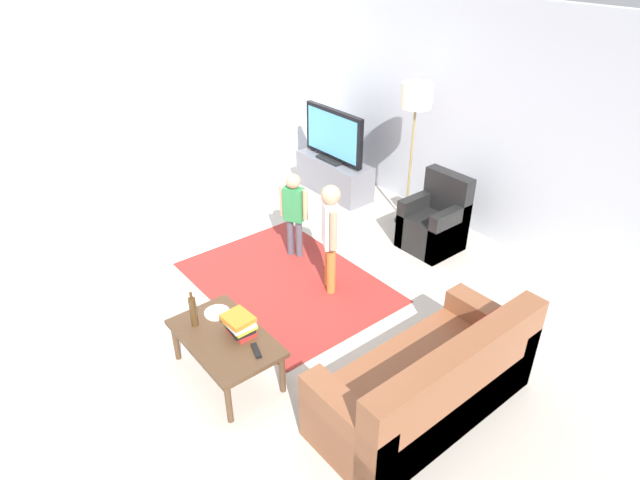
# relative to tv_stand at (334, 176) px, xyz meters

# --- Properties ---
(ground) EXTENTS (7.80, 7.80, 0.00)m
(ground) POSITION_rel_tv_stand_xyz_m (1.78, -2.30, -0.24)
(ground) COLOR beige
(wall_back) EXTENTS (6.00, 0.12, 2.70)m
(wall_back) POSITION_rel_tv_stand_xyz_m (1.78, 0.70, 1.11)
(wall_back) COLOR silver
(wall_back) RESTS_ON ground
(wall_left) EXTENTS (0.12, 6.00, 2.70)m
(wall_left) POSITION_rel_tv_stand_xyz_m (-1.22, -2.30, 1.11)
(wall_left) COLOR silver
(wall_left) RESTS_ON ground
(area_rug) EXTENTS (2.20, 1.60, 0.01)m
(area_rug) POSITION_rel_tv_stand_xyz_m (1.40, -1.85, -0.24)
(area_rug) COLOR #9E2D28
(area_rug) RESTS_ON ground
(tv_stand) EXTENTS (1.20, 0.44, 0.50)m
(tv_stand) POSITION_rel_tv_stand_xyz_m (0.00, 0.00, 0.00)
(tv_stand) COLOR slate
(tv_stand) RESTS_ON ground
(tv) EXTENTS (1.10, 0.28, 0.71)m
(tv) POSITION_rel_tv_stand_xyz_m (0.00, -0.02, 0.60)
(tv) COLOR black
(tv) RESTS_ON tv_stand
(couch) EXTENTS (0.80, 1.80, 0.86)m
(couch) POSITION_rel_tv_stand_xyz_m (3.56, -2.04, 0.05)
(couch) COLOR brown
(couch) RESTS_ON ground
(armchair) EXTENTS (0.60, 0.60, 0.90)m
(armchair) POSITION_rel_tv_stand_xyz_m (1.89, -0.04, 0.05)
(armchair) COLOR black
(armchair) RESTS_ON ground
(floor_lamp) EXTENTS (0.36, 0.36, 1.78)m
(floor_lamp) POSITION_rel_tv_stand_xyz_m (1.25, 0.15, 1.30)
(floor_lamp) COLOR #262626
(floor_lamp) RESTS_ON ground
(child_near_tv) EXTENTS (0.31, 0.21, 1.02)m
(child_near_tv) POSITION_rel_tv_stand_xyz_m (1.01, -1.44, 0.37)
(child_near_tv) COLOR #4C4C59
(child_near_tv) RESTS_ON ground
(child_center) EXTENTS (0.36, 0.25, 1.19)m
(child_center) POSITION_rel_tv_stand_xyz_m (1.78, -1.56, 0.47)
(child_center) COLOR orange
(child_center) RESTS_ON ground
(coffee_table) EXTENTS (1.00, 0.60, 0.42)m
(coffee_table) POSITION_rel_tv_stand_xyz_m (2.19, -3.03, 0.13)
(coffee_table) COLOR #513823
(coffee_table) RESTS_ON ground
(book_stack) EXTENTS (0.29, 0.22, 0.18)m
(book_stack) POSITION_rel_tv_stand_xyz_m (2.24, -2.92, 0.27)
(book_stack) COLOR red
(book_stack) RESTS_ON coffee_table
(bottle) EXTENTS (0.06, 0.06, 0.33)m
(bottle) POSITION_rel_tv_stand_xyz_m (1.91, -3.15, 0.32)
(bottle) COLOR #4C3319
(bottle) RESTS_ON coffee_table
(tv_remote) EXTENTS (0.18, 0.10, 0.02)m
(tv_remote) POSITION_rel_tv_stand_xyz_m (2.51, -2.93, 0.19)
(tv_remote) COLOR black
(tv_remote) RESTS_ON coffee_table
(plate) EXTENTS (0.22, 0.22, 0.02)m
(plate) POSITION_rel_tv_stand_xyz_m (1.89, -2.93, 0.18)
(plate) COLOR white
(plate) RESTS_ON coffee_table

